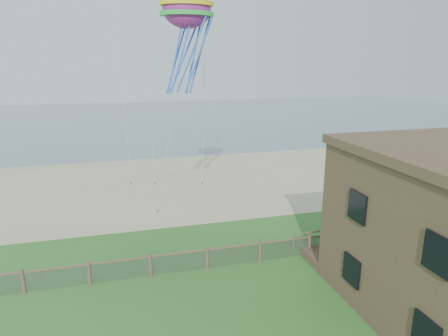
{
  "coord_description": "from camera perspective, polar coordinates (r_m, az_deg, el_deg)",
  "views": [
    {
      "loc": [
        -4.21,
        -12.89,
        10.76
      ],
      "look_at": [
        1.48,
        8.0,
        4.98
      ],
      "focal_mm": 32.0,
      "sensor_mm": 36.0,
      "label": 1
    }
  ],
  "objects": [
    {
      "name": "picnic_table",
      "position": [
        23.18,
        16.29,
        -12.45
      ],
      "size": [
        1.9,
        1.71,
        0.65
      ],
      "primitive_type": null,
      "rotation": [
        0.0,
        0.0,
        0.44
      ],
      "color": "brown",
      "rests_on": "ground"
    },
    {
      "name": "sand_beach",
      "position": [
        36.75,
        -7.99,
        -2.22
      ],
      "size": [
        72.0,
        20.0,
        0.02
      ],
      "primitive_type": "cube",
      "color": "tan",
      "rests_on": "ground"
    },
    {
      "name": "octopus_kite",
      "position": [
        25.29,
        -5.24,
        17.86
      ],
      "size": [
        3.51,
        2.72,
        6.63
      ],
      "primitive_type": null,
      "rotation": [
        0.0,
        0.0,
        0.15
      ],
      "color": "#FF2842"
    },
    {
      "name": "motel_deck",
      "position": [
        26.96,
        26.62,
        -9.68
      ],
      "size": [
        15.0,
        2.0,
        0.5
      ],
      "primitive_type": "cube",
      "color": "brown",
      "rests_on": "ground"
    },
    {
      "name": "chainlink_fence",
      "position": [
        21.88,
        -2.41,
        -12.88
      ],
      "size": [
        36.2,
        0.2,
        1.25
      ],
      "primitive_type": null,
      "color": "brown",
      "rests_on": "ground"
    },
    {
      "name": "ocean",
      "position": [
        79.73,
        -12.16,
        6.87
      ],
      "size": [
        160.0,
        68.0,
        0.02
      ],
      "primitive_type": "cube",
      "color": "slate",
      "rests_on": "ground"
    }
  ]
}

